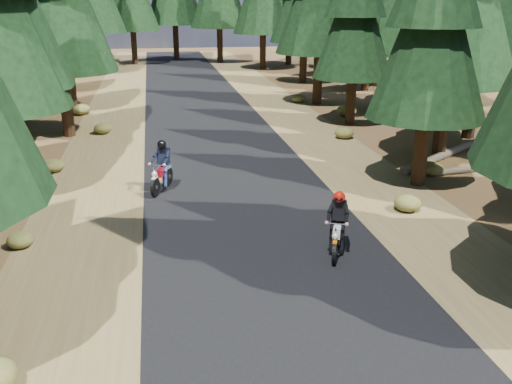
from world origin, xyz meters
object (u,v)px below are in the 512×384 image
log_far (471,169)px  rider_follow (162,174)px  log_near (439,156)px  rider_lead (337,234)px

log_far → rider_follow: rider_follow is taller
log_near → rider_follow: size_ratio=2.77×
log_near → log_far: log_near is taller
log_near → log_far: bearing=-112.5°
rider_lead → rider_follow: (-4.07, 5.62, 0.02)m
log_near → rider_follow: bearing=153.3°
rider_follow → log_far: bearing=-157.3°
log_far → log_near: bearing=95.1°
rider_lead → rider_follow: bearing=-31.5°
log_far → rider_follow: bearing=172.1°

